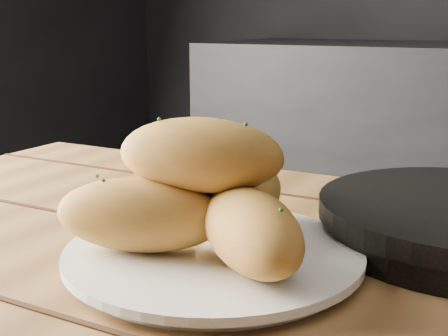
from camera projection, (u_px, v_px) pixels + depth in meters
plate at (214, 257)px, 0.58m from camera, size 0.28×0.28×0.02m
bread_rolls at (206, 199)px, 0.56m from camera, size 0.27×0.23×0.12m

